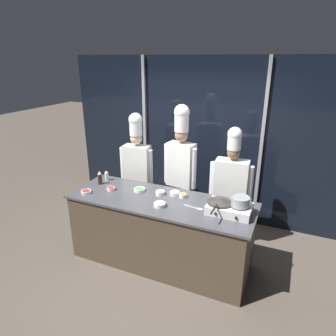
{
  "coord_description": "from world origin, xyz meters",
  "views": [
    {
      "loc": [
        1.5,
        -3.13,
        2.66
      ],
      "look_at": [
        0.0,
        0.25,
        1.29
      ],
      "focal_mm": 32.0,
      "sensor_mm": 36.0,
      "label": 1
    }
  ],
  "objects_px": {
    "stock_pot": "(240,201)",
    "prep_bowl_garlic": "(160,204)",
    "squeeze_bottle_clear": "(107,176)",
    "prep_bowl_scallions": "(140,189)",
    "frying_pan": "(220,200)",
    "chef_head": "(137,164)",
    "prep_bowl_mushrooms": "(160,193)",
    "serving_spoon_slotted": "(197,208)",
    "squeeze_bottle_soy": "(100,178)",
    "portable_stove": "(229,209)",
    "chef_line": "(231,182)",
    "prep_bowl_carrots": "(183,195)",
    "prep_bowl_chili_flakes": "(111,188)",
    "prep_bowl_bell_pepper": "(86,191)",
    "prep_bowl_noodles": "(175,193)",
    "chef_sous": "(181,162)"
  },
  "relations": [
    {
      "from": "prep_bowl_chili_flakes",
      "to": "prep_bowl_garlic",
      "type": "relative_size",
      "value": 0.74
    },
    {
      "from": "squeeze_bottle_soy",
      "to": "prep_bowl_carrots",
      "type": "xyz_separation_m",
      "value": [
        1.25,
        0.07,
        -0.06
      ]
    },
    {
      "from": "prep_bowl_carrots",
      "to": "frying_pan",
      "type": "bearing_deg",
      "value": -17.34
    },
    {
      "from": "chef_head",
      "to": "prep_bowl_mushrooms",
      "type": "bearing_deg",
      "value": 132.79
    },
    {
      "from": "prep_bowl_bell_pepper",
      "to": "serving_spoon_slotted",
      "type": "xyz_separation_m",
      "value": [
        1.52,
        0.18,
        -0.01
      ]
    },
    {
      "from": "squeeze_bottle_soy",
      "to": "prep_bowl_bell_pepper",
      "type": "distance_m",
      "value": 0.34
    },
    {
      "from": "portable_stove",
      "to": "prep_bowl_carrots",
      "type": "height_order",
      "value": "portable_stove"
    },
    {
      "from": "stock_pot",
      "to": "prep_bowl_mushrooms",
      "type": "relative_size",
      "value": 1.97
    },
    {
      "from": "squeeze_bottle_soy",
      "to": "frying_pan",
      "type": "bearing_deg",
      "value": -3.11
    },
    {
      "from": "portable_stove",
      "to": "chef_line",
      "type": "distance_m",
      "value": 0.8
    },
    {
      "from": "stock_pot",
      "to": "prep_bowl_mushrooms",
      "type": "distance_m",
      "value": 1.09
    },
    {
      "from": "prep_bowl_garlic",
      "to": "chef_line",
      "type": "bearing_deg",
      "value": 55.6
    },
    {
      "from": "prep_bowl_carrots",
      "to": "chef_line",
      "type": "relative_size",
      "value": 0.05
    },
    {
      "from": "portable_stove",
      "to": "chef_line",
      "type": "height_order",
      "value": "chef_line"
    },
    {
      "from": "frying_pan",
      "to": "prep_bowl_noodles",
      "type": "xyz_separation_m",
      "value": [
        -0.66,
        0.19,
        -0.11
      ]
    },
    {
      "from": "stock_pot",
      "to": "chef_line",
      "type": "xyz_separation_m",
      "value": [
        -0.27,
        0.79,
        -0.11
      ]
    },
    {
      "from": "stock_pot",
      "to": "prep_bowl_garlic",
      "type": "height_order",
      "value": "stock_pot"
    },
    {
      "from": "prep_bowl_bell_pepper",
      "to": "serving_spoon_slotted",
      "type": "relative_size",
      "value": 0.51
    },
    {
      "from": "prep_bowl_bell_pepper",
      "to": "chef_line",
      "type": "bearing_deg",
      "value": 30.51
    },
    {
      "from": "portable_stove",
      "to": "prep_bowl_bell_pepper",
      "type": "distance_m",
      "value": 1.91
    },
    {
      "from": "frying_pan",
      "to": "chef_sous",
      "type": "height_order",
      "value": "chef_sous"
    },
    {
      "from": "prep_bowl_mushrooms",
      "to": "serving_spoon_slotted",
      "type": "xyz_separation_m",
      "value": [
        0.58,
        -0.18,
        -0.02
      ]
    },
    {
      "from": "squeeze_bottle_clear",
      "to": "prep_bowl_scallions",
      "type": "height_order",
      "value": "squeeze_bottle_clear"
    },
    {
      "from": "prep_bowl_scallions",
      "to": "prep_bowl_carrots",
      "type": "height_order",
      "value": "prep_bowl_carrots"
    },
    {
      "from": "portable_stove",
      "to": "prep_bowl_bell_pepper",
      "type": "xyz_separation_m",
      "value": [
        -1.89,
        -0.24,
        -0.03
      ]
    },
    {
      "from": "stock_pot",
      "to": "squeeze_bottle_soy",
      "type": "height_order",
      "value": "stock_pot"
    },
    {
      "from": "stock_pot",
      "to": "prep_bowl_garlic",
      "type": "relative_size",
      "value": 1.61
    },
    {
      "from": "portable_stove",
      "to": "chef_sous",
      "type": "height_order",
      "value": "chef_sous"
    },
    {
      "from": "frying_pan",
      "to": "prep_bowl_garlic",
      "type": "xyz_separation_m",
      "value": [
        -0.7,
        -0.18,
        -0.11
      ]
    },
    {
      "from": "prep_bowl_garlic",
      "to": "stock_pot",
      "type": "bearing_deg",
      "value": 10.96
    },
    {
      "from": "prep_bowl_mushrooms",
      "to": "prep_bowl_noodles",
      "type": "bearing_deg",
      "value": 22.47
    },
    {
      "from": "chef_line",
      "to": "squeeze_bottle_clear",
      "type": "bearing_deg",
      "value": 13.29
    },
    {
      "from": "prep_bowl_noodles",
      "to": "serving_spoon_slotted",
      "type": "relative_size",
      "value": 0.48
    },
    {
      "from": "portable_stove",
      "to": "squeeze_bottle_clear",
      "type": "xyz_separation_m",
      "value": [
        -1.89,
        0.25,
        0.02
      ]
    },
    {
      "from": "squeeze_bottle_clear",
      "to": "prep_bowl_garlic",
      "type": "bearing_deg",
      "value": -21.71
    },
    {
      "from": "frying_pan",
      "to": "chef_head",
      "type": "relative_size",
      "value": 0.29
    },
    {
      "from": "prep_bowl_bell_pepper",
      "to": "prep_bowl_scallions",
      "type": "relative_size",
      "value": 0.87
    },
    {
      "from": "portable_stove",
      "to": "prep_bowl_chili_flakes",
      "type": "bearing_deg",
      "value": -179.13
    },
    {
      "from": "prep_bowl_scallions",
      "to": "chef_line",
      "type": "bearing_deg",
      "value": 31.45
    },
    {
      "from": "portable_stove",
      "to": "prep_bowl_garlic",
      "type": "bearing_deg",
      "value": -167.53
    },
    {
      "from": "prep_bowl_chili_flakes",
      "to": "prep_bowl_garlic",
      "type": "xyz_separation_m",
      "value": [
        0.82,
        -0.16,
        0.0
      ]
    },
    {
      "from": "prep_bowl_carrots",
      "to": "chef_head",
      "type": "height_order",
      "value": "chef_head"
    },
    {
      "from": "prep_bowl_chili_flakes",
      "to": "serving_spoon_slotted",
      "type": "xyz_separation_m",
      "value": [
        1.27,
        -0.03,
        -0.02
      ]
    },
    {
      "from": "chef_head",
      "to": "chef_line",
      "type": "relative_size",
      "value": 1.05
    },
    {
      "from": "prep_bowl_mushrooms",
      "to": "prep_bowl_chili_flakes",
      "type": "bearing_deg",
      "value": -168.37
    },
    {
      "from": "squeeze_bottle_soy",
      "to": "chef_head",
      "type": "relative_size",
      "value": 0.11
    },
    {
      "from": "portable_stove",
      "to": "chef_line",
      "type": "xyz_separation_m",
      "value": [
        -0.16,
        0.79,
        0.01
      ]
    },
    {
      "from": "serving_spoon_slotted",
      "to": "prep_bowl_bell_pepper",
      "type": "bearing_deg",
      "value": -173.34
    },
    {
      "from": "prep_bowl_carrots",
      "to": "prep_bowl_mushrooms",
      "type": "height_order",
      "value": "prep_bowl_mushrooms"
    },
    {
      "from": "portable_stove",
      "to": "chef_sous",
      "type": "bearing_deg",
      "value": 139.81
    }
  ]
}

